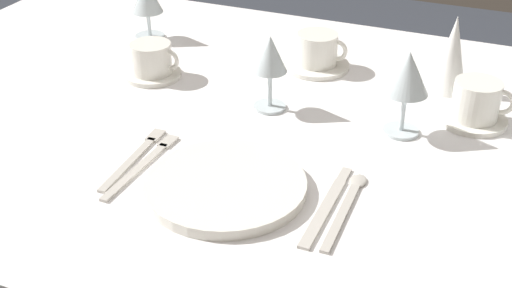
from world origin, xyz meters
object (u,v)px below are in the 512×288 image
object	(u,v)px
fork_outer	(144,163)
coffee_cup_right	(318,49)
spoon_soup	(348,201)
dinner_knife	(326,207)
coffee_cup_far	(152,58)
napkin_folded	(452,54)
coffee_cup_left	(477,100)
dinner_plate	(227,186)
wine_glass_centre	(407,76)
fork_inner	(136,156)
wine_glass_right	(270,58)

from	to	relation	value
fork_outer	coffee_cup_right	distance (m)	0.51
spoon_soup	coffee_cup_right	distance (m)	0.50
dinner_knife	coffee_cup_right	bearing A→B (deg)	109.79
coffee_cup_far	napkin_folded	distance (m)	0.61
dinner_knife	coffee_cup_left	bearing A→B (deg)	65.04
napkin_folded	coffee_cup_right	bearing A→B (deg)	179.08
coffee_cup_right	coffee_cup_far	xyz separation A→B (m)	(-0.30, -0.18, -0.00)
dinner_plate	fork_outer	size ratio (longest dim) A/B	1.18
wine_glass_centre	coffee_cup_right	bearing A→B (deg)	137.27
coffee_cup_right	coffee_cup_far	bearing A→B (deg)	-149.99
fork_inner	coffee_cup_far	distance (m)	0.33
coffee_cup_right	napkin_folded	xyz separation A→B (m)	(0.28, -0.00, 0.04)
coffee_cup_far	wine_glass_centre	size ratio (longest dim) A/B	0.68
coffee_cup_left	coffee_cup_right	distance (m)	0.37
fork_inner	spoon_soup	bearing A→B (deg)	1.92
dinner_knife	spoon_soup	world-z (taller)	spoon_soup
coffee_cup_left	wine_glass_right	bearing A→B (deg)	-165.81
coffee_cup_right	fork_outer	bearing A→B (deg)	-106.43
dinner_plate	wine_glass_centre	size ratio (longest dim) A/B	1.63
dinner_knife	coffee_cup_right	distance (m)	0.52
fork_inner	coffee_cup_right	xyz separation A→B (m)	(0.17, 0.47, 0.04)
dinner_knife	coffee_cup_far	world-z (taller)	coffee_cup_far
wine_glass_centre	wine_glass_right	world-z (taller)	wine_glass_centre
wine_glass_right	coffee_cup_far	bearing A→B (deg)	172.05
fork_inner	wine_glass_right	size ratio (longest dim) A/B	1.40
dinner_plate	wine_glass_centre	world-z (taller)	wine_glass_centre
coffee_cup_far	fork_outer	bearing A→B (deg)	-62.43
dinner_plate	coffee_cup_left	xyz separation A→B (m)	(0.33, 0.38, 0.04)
fork_inner	coffee_cup_right	bearing A→B (deg)	70.31
fork_inner	spoon_soup	distance (m)	0.37
wine_glass_right	dinner_plate	bearing A→B (deg)	-81.81
spoon_soup	coffee_cup_right	size ratio (longest dim) A/B	1.91
spoon_soup	coffee_cup_far	bearing A→B (deg)	150.88
fork_outer	spoon_soup	distance (m)	0.35
dinner_knife	napkin_folded	xyz separation A→B (m)	(0.10, 0.48, 0.08)
dinner_knife	coffee_cup_right	world-z (taller)	coffee_cup_right
coffee_cup_left	napkin_folded	bearing A→B (deg)	120.17
fork_inner	dinner_knife	xyz separation A→B (m)	(0.34, -0.02, 0.00)
fork_outer	wine_glass_centre	xyz separation A→B (m)	(0.37, 0.27, 0.11)
fork_inner	wine_glass_centre	world-z (taller)	wine_glass_centre
dinner_plate	spoon_soup	distance (m)	0.19
wine_glass_centre	wine_glass_right	bearing A→B (deg)	-179.25
dinner_plate	dinner_knife	bearing A→B (deg)	5.32
spoon_soup	wine_glass_centre	bearing A→B (deg)	83.76
fork_inner	wine_glass_centre	size ratio (longest dim) A/B	1.32
coffee_cup_far	spoon_soup	bearing A→B (deg)	-29.12
spoon_soup	wine_glass_centre	size ratio (longest dim) A/B	1.34
wine_glass_centre	napkin_folded	size ratio (longest dim) A/B	0.99
coffee_cup_far	wine_glass_right	xyz separation A→B (m)	(0.28, -0.04, 0.06)
dinner_plate	wine_glass_right	world-z (taller)	wine_glass_right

